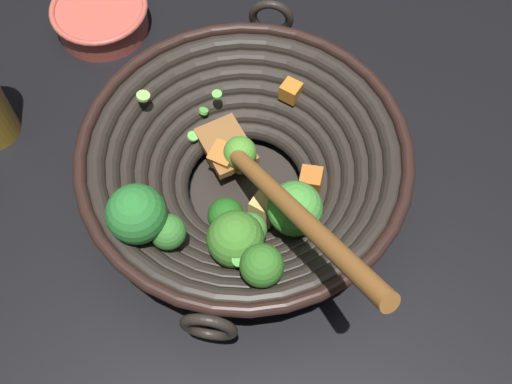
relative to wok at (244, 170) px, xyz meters
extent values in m
plane|color=black|center=(-0.01, 0.00, -0.07)|extent=(4.00, 4.00, 0.00)
cylinder|color=black|center=(-0.01, 0.00, -0.06)|extent=(0.13, 0.13, 0.01)
torus|color=black|center=(-0.01, 0.00, -0.05)|extent=(0.18, 0.18, 0.02)
torus|color=black|center=(-0.01, 0.00, -0.03)|extent=(0.20, 0.20, 0.02)
torus|color=black|center=(-0.01, 0.00, -0.02)|extent=(0.23, 0.23, 0.02)
torus|color=black|center=(-0.01, 0.00, -0.01)|extent=(0.26, 0.26, 0.02)
torus|color=black|center=(-0.01, 0.00, 0.00)|extent=(0.28, 0.28, 0.02)
torus|color=black|center=(-0.01, 0.00, 0.01)|extent=(0.31, 0.31, 0.02)
torus|color=black|center=(-0.01, 0.00, 0.02)|extent=(0.34, 0.34, 0.02)
torus|color=black|center=(-0.01, 0.00, 0.03)|extent=(0.36, 0.36, 0.01)
torus|color=black|center=(0.17, 0.07, 0.03)|extent=(0.03, 0.05, 0.05)
torus|color=black|center=(-0.18, -0.07, 0.03)|extent=(0.03, 0.05, 0.05)
cylinder|color=#5EA13E|center=(0.11, -0.02, 0.00)|extent=(0.02, 0.02, 0.02)
sphere|color=#36792F|center=(0.11, -0.02, 0.02)|extent=(0.04, 0.04, 0.04)
cylinder|color=#709E42|center=(0.10, 0.08, 0.01)|extent=(0.02, 0.02, 0.02)
sphere|color=#347525|center=(0.10, 0.08, 0.04)|extent=(0.04, 0.04, 0.04)
cylinder|color=#619836|center=(0.08, 0.04, -0.01)|extent=(0.03, 0.03, 0.02)
sphere|color=#3F7F28|center=(0.08, 0.04, 0.02)|extent=(0.06, 0.06, 0.06)
cylinder|color=#67AB4B|center=(0.12, -0.05, 0.01)|extent=(0.04, 0.04, 0.03)
sphere|color=#297A30|center=(0.12, -0.05, 0.04)|extent=(0.06, 0.06, 0.06)
cylinder|color=#86B54A|center=(-0.02, -0.02, -0.04)|extent=(0.02, 0.02, 0.02)
sphere|color=#539B32|center=(-0.02, -0.02, -0.01)|extent=(0.04, 0.04, 0.04)
cylinder|color=#78AE3A|center=(0.06, 0.04, -0.02)|extent=(0.02, 0.02, 0.02)
sphere|color=#4C953D|center=(0.06, 0.04, 0.01)|extent=(0.04, 0.04, 0.04)
cylinder|color=#80AC59|center=(0.06, 0.01, -0.03)|extent=(0.03, 0.02, 0.02)
sphere|color=#1F611A|center=(0.06, 0.01, 0.00)|extent=(0.04, 0.04, 0.04)
cylinder|color=#628C46|center=(0.02, 0.07, -0.02)|extent=(0.02, 0.02, 0.02)
sphere|color=green|center=(0.02, 0.07, 0.01)|extent=(0.06, 0.06, 0.06)
cube|color=#E0BF64|center=(0.01, 0.04, -0.03)|extent=(0.03, 0.03, 0.03)
cube|color=#BD6F2D|center=(-0.01, -0.04, -0.02)|extent=(0.03, 0.03, 0.03)
cube|color=#C16626|center=(-0.04, 0.06, -0.02)|extent=(0.03, 0.03, 0.03)
cube|color=orange|center=(-0.12, -0.01, 0.00)|extent=(0.02, 0.02, 0.02)
cylinder|color=#99D166|center=(0.00, -0.13, 0.03)|extent=(0.02, 0.02, 0.01)
cylinder|color=#6BC651|center=(-0.02, -0.08, -0.03)|extent=(0.02, 0.02, 0.01)
cylinder|color=#6BC651|center=(0.04, 0.01, -0.04)|extent=(0.02, 0.02, 0.01)
cylinder|color=#99D166|center=(-0.01, 0.02, -0.04)|extent=(0.02, 0.02, 0.01)
cylinder|color=#56B247|center=(0.10, 0.06, 0.03)|extent=(0.02, 0.02, 0.01)
cylinder|color=#6BC651|center=(-0.06, -0.08, 0.01)|extent=(0.01, 0.01, 0.00)
cylinder|color=#99D166|center=(0.04, 0.02, -0.02)|extent=(0.02, 0.02, 0.01)
cylinder|color=#56B247|center=(-0.05, -0.09, -0.01)|extent=(0.01, 0.01, 0.01)
cylinder|color=#56B247|center=(0.04, 0.12, 0.03)|extent=(0.02, 0.01, 0.01)
cube|color=brown|center=(-0.03, -0.04, -0.03)|extent=(0.08, 0.09, 0.01)
cylinder|color=#955C2A|center=(0.05, 0.09, 0.07)|extent=(0.15, 0.23, 0.18)
cylinder|color=#D15647|center=(-0.12, -0.30, -0.05)|extent=(0.12, 0.12, 0.04)
torus|color=#C8574A|center=(-0.12, -0.30, -0.03)|extent=(0.13, 0.13, 0.01)
cylinder|color=#99D166|center=(-0.10, -0.32, -0.04)|extent=(0.02, 0.02, 0.01)
cylinder|color=#56B247|center=(-0.13, -0.28, -0.04)|extent=(0.02, 0.02, 0.00)
camera|label=1|loc=(0.29, 0.19, 0.59)|focal=44.40mm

